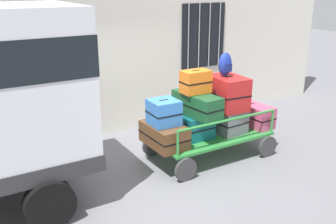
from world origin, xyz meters
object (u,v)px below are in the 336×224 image
suitcase_left_middle (164,112)px  suitcase_midleft_top (196,82)px  suitcase_midleft_middle (197,104)px  backpack (225,64)px  suitcase_midleft_bottom (197,127)px  suitcase_left_bottom (164,135)px  suitcase_center_bottom (226,120)px  luggage_cart (210,138)px  suitcase_center_middle (228,93)px  suitcase_midright_bottom (251,114)px

suitcase_left_middle → suitcase_midleft_top: 0.82m
suitcase_midleft_top → suitcase_midleft_middle: bearing=-90.0°
backpack → suitcase_midleft_bottom: bearing=-175.2°
suitcase_midleft_top → suitcase_left_bottom: bearing=-176.1°
suitcase_left_middle → suitcase_center_bottom: size_ratio=0.65×
luggage_cart → suitcase_midleft_middle: suitcase_midleft_middle is taller
luggage_cart → suitcase_midleft_bottom: 0.46m
suitcase_center_bottom → suitcase_center_middle: 0.54m
suitcase_center_bottom → suitcase_midleft_middle: bearing=179.7°
suitcase_midright_bottom → backpack: 1.31m
suitcase_midleft_top → suitcase_center_middle: 0.75m
suitcase_midright_bottom → backpack: bearing=-179.4°
suitcase_center_bottom → backpack: 1.08m
suitcase_center_bottom → suitcase_center_middle: bearing=-90.0°
suitcase_midleft_bottom → suitcase_midleft_middle: bearing=90.0°
backpack → suitcase_midleft_middle: bearing=-176.9°
suitcase_center_middle → backpack: size_ratio=1.83×
suitcase_midleft_middle → suitcase_left_middle: bearing=178.8°
suitcase_left_bottom → suitcase_center_bottom: 1.37m
luggage_cart → suitcase_center_middle: 0.92m
suitcase_center_middle → luggage_cart: bearing=174.3°
suitcase_midleft_top → suitcase_center_middle: bearing=-5.8°
suitcase_midleft_bottom → suitcase_midright_bottom: (1.37, 0.06, -0.01)m
suitcase_midleft_middle → suitcase_midleft_top: (-0.00, 0.05, 0.41)m
luggage_cart → suitcase_left_middle: suitcase_left_middle is taller
suitcase_left_bottom → suitcase_center_middle: 1.49m
luggage_cart → backpack: backpack is taller
suitcase_midleft_bottom → suitcase_center_bottom: 0.69m
suitcase_midright_bottom → suitcase_center_bottom: bearing=-176.1°
suitcase_midleft_middle → suitcase_center_middle: 0.70m
suitcase_center_bottom → suitcase_midright_bottom: 0.69m
suitcase_midleft_bottom → suitcase_center_middle: (0.69, 0.00, 0.55)m
luggage_cart → suitcase_left_bottom: bearing=-179.4°
suitcase_midleft_top → suitcase_center_bottom: size_ratio=0.68×
suitcase_midleft_middle → suitcase_center_bottom: (0.69, -0.00, -0.42)m
suitcase_midleft_middle → suitcase_midright_bottom: (1.37, 0.04, -0.44)m
suitcase_center_bottom → suitcase_left_middle: bearing=179.2°
suitcase_midleft_bottom → backpack: (0.64, 0.05, 1.08)m
suitcase_left_bottom → suitcase_midleft_bottom: size_ratio=1.62×
luggage_cart → suitcase_midright_bottom: bearing=1.4°
suitcase_left_bottom → suitcase_center_bottom: (1.37, -0.01, 0.03)m
suitcase_center_bottom → backpack: bearing=140.4°
suitcase_midleft_top → suitcase_center_bottom: suitcase_midleft_top is taller
suitcase_left_middle → suitcase_midleft_middle: (0.69, -0.01, 0.04)m
suitcase_midleft_middle → suitcase_midleft_top: 0.41m
suitcase_midleft_top → suitcase_left_middle: bearing=-176.8°
luggage_cart → backpack: bearing=3.4°
suitcase_midleft_bottom → luggage_cart: bearing=6.0°
suitcase_left_bottom → suitcase_midleft_bottom: (0.69, -0.02, 0.03)m
suitcase_left_middle → backpack: bearing=0.9°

